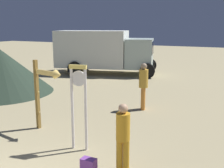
% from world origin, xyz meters
% --- Properties ---
extents(standing_clock, '(0.45, 0.15, 2.18)m').
position_xyz_m(standing_clock, '(0.52, 2.84, 1.33)').
color(standing_clock, white).
rests_on(standing_clock, ground_plane).
extents(arrow_sign, '(1.15, 0.38, 2.12)m').
position_xyz_m(arrow_sign, '(-1.04, 3.45, 1.42)').
color(arrow_sign, olive).
rests_on(arrow_sign, ground_plane).
extents(person_near_clock, '(0.29, 0.29, 1.54)m').
position_xyz_m(person_near_clock, '(1.97, 2.27, 0.86)').
color(person_near_clock, gold).
rests_on(person_near_clock, ground_plane).
extents(backpack, '(0.32, 0.23, 0.39)m').
position_xyz_m(backpack, '(1.38, 1.84, 0.19)').
color(backpack, '#7B409B').
rests_on(backpack, ground_plane).
extents(person_distant, '(0.34, 0.34, 1.76)m').
position_xyz_m(person_distant, '(0.80, 6.78, 0.98)').
color(person_distant, orange).
rests_on(person_distant, ground_plane).
extents(box_truck_near, '(6.87, 4.12, 2.79)m').
position_xyz_m(box_truck_near, '(-4.34, 13.19, 1.54)').
color(box_truck_near, white).
rests_on(box_truck_near, ground_plane).
extents(dome_tent, '(4.88, 4.88, 2.11)m').
position_xyz_m(dome_tent, '(-6.19, 6.39, 1.06)').
color(dome_tent, '#233226').
rests_on(dome_tent, ground_plane).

